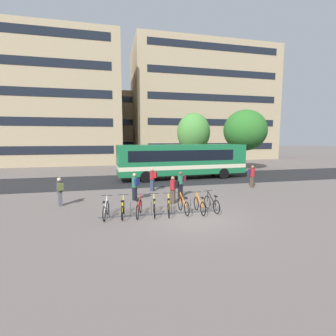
{
  "coord_description": "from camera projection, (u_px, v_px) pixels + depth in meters",
  "views": [
    {
      "loc": [
        -3.89,
        -11.09,
        3.79
      ],
      "look_at": [
        -0.04,
        5.33,
        1.76
      ],
      "focal_mm": 26.47,
      "sensor_mm": 36.0,
      "label": 1
    }
  ],
  "objects": [
    {
      "name": "commuter_navy_pack_0",
      "position": [
        252.0,
        175.0,
        19.07
      ],
      "size": [
        0.58,
        0.6,
        1.72
      ],
      "rotation": [
        0.0,
        0.0,
        5.43
      ],
      "color": "#47382D",
      "rests_on": "ground"
    },
    {
      "name": "parked_bicycle_yellow_1",
      "position": [
        123.0,
        209.0,
        11.98
      ],
      "size": [
        0.52,
        1.72,
        0.99
      ],
      "rotation": [
        0.0,
        0.0,
        1.45
      ],
      "color": "black",
      "rests_on": "ground"
    },
    {
      "name": "parked_bicycle_black_7",
      "position": [
        212.0,
        204.0,
        12.95
      ],
      "size": [
        0.52,
        1.72,
        0.99
      ],
      "rotation": [
        0.0,
        0.0,
        1.64
      ],
      "color": "black",
      "rests_on": "ground"
    },
    {
      "name": "commuter_maroon_pack_5",
      "position": [
        181.0,
        182.0,
        15.95
      ],
      "size": [
        0.6,
        0.5,
        1.67
      ],
      "rotation": [
        0.0,
        0.0,
        3.57
      ],
      "color": "black",
      "rests_on": "ground"
    },
    {
      "name": "parked_bicycle_red_2",
      "position": [
        139.0,
        208.0,
        12.11
      ],
      "size": [
        0.63,
        1.68,
        0.99
      ],
      "rotation": [
        0.0,
        0.0,
        1.31
      ],
      "color": "black",
      "rests_on": "ground"
    },
    {
      "name": "bike_rack",
      "position": [
        161.0,
        213.0,
        12.38
      ],
      "size": [
        6.1,
        0.25,
        0.7
      ],
      "rotation": [
        0.0,
        0.0,
        -0.03
      ],
      "color": "#47474C",
      "rests_on": "ground"
    },
    {
      "name": "parked_bicycle_yellow_4",
      "position": [
        168.0,
        207.0,
        12.36
      ],
      "size": [
        0.54,
        1.7,
        0.99
      ],
      "rotation": [
        0.0,
        0.0,
        1.38
      ],
      "color": "black",
      "rests_on": "ground"
    },
    {
      "name": "commuter_black_pack_2",
      "position": [
        173.0,
        188.0,
        14.34
      ],
      "size": [
        0.61,
        0.54,
        1.62
      ],
      "rotation": [
        0.0,
        0.0,
        2.57
      ],
      "color": "#47382D",
      "rests_on": "ground"
    },
    {
      "name": "parked_bicycle_orange_5",
      "position": [
        183.0,
        205.0,
        12.62
      ],
      "size": [
        0.52,
        1.72,
        0.99
      ],
      "rotation": [
        0.0,
        0.0,
        1.62
      ],
      "color": "black",
      "rests_on": "ground"
    },
    {
      "name": "parked_bicycle_white_0",
      "position": [
        106.0,
        210.0,
        11.84
      ],
      "size": [
        0.52,
        1.71,
        0.99
      ],
      "rotation": [
        0.0,
        0.0,
        1.44
      ],
      "color": "black",
      "rests_on": "ground"
    },
    {
      "name": "building_left_wing",
      "position": [
        48.0,
        102.0,
        37.29
      ],
      "size": [
        21.29,
        12.1,
        18.59
      ],
      "color": "tan",
      "rests_on": "ground"
    },
    {
      "name": "bus_lane_asphalt",
      "position": [
        154.0,
        180.0,
        22.83
      ],
      "size": [
        80.0,
        7.2,
        0.01
      ],
      "primitive_type": "cube",
      "color": "#232326",
      "rests_on": "ground"
    },
    {
      "name": "street_tree_0",
      "position": [
        245.0,
        130.0,
        29.08
      ],
      "size": [
        5.01,
        5.01,
        7.12
      ],
      "color": "brown",
      "rests_on": "ground"
    },
    {
      "name": "commuter_olive_pack_4",
      "position": [
        60.0,
        190.0,
        13.83
      ],
      "size": [
        0.49,
        0.6,
        1.62
      ],
      "rotation": [
        0.0,
        0.0,
        1.96
      ],
      "color": "#565660",
      "rests_on": "ground"
    },
    {
      "name": "ground",
      "position": [
        194.0,
        217.0,
        12.06
      ],
      "size": [
        200.0,
        200.0,
        0.0
      ],
      "primitive_type": "plane",
      "color": "#6B605B"
    },
    {
      "name": "street_tree_1",
      "position": [
        193.0,
        133.0,
        30.63
      ],
      "size": [
        4.08,
        4.08,
        6.9
      ],
      "color": "brown",
      "rests_on": "ground"
    },
    {
      "name": "parked_bicycle_orange_6",
      "position": [
        199.0,
        205.0,
        12.64
      ],
      "size": [
        0.52,
        1.72,
        0.99
      ],
      "rotation": [
        0.0,
        0.0,
        1.56
      ],
      "color": "black",
      "rests_on": "ground"
    },
    {
      "name": "city_bus",
      "position": [
        183.0,
        160.0,
        23.25
      ],
      "size": [
        12.13,
        3.17,
        3.2
      ],
      "rotation": [
        0.0,
        0.0,
        0.05
      ],
      "color": "#196B3D",
      "rests_on": "ground"
    },
    {
      "name": "commuter_navy_pack_1",
      "position": [
        135.0,
        185.0,
        15.09
      ],
      "size": [
        0.53,
        0.61,
        1.69
      ],
      "rotation": [
        0.0,
        0.0,
        2.1
      ],
      "color": "black",
      "rests_on": "ground"
    },
    {
      "name": "commuter_red_pack_3",
      "position": [
        153.0,
        178.0,
        17.74
      ],
      "size": [
        0.6,
        0.55,
        1.69
      ],
      "rotation": [
        0.0,
        0.0,
        2.53
      ],
      "color": "#2D3851",
      "rests_on": "ground"
    },
    {
      "name": "parked_bicycle_yellow_3",
      "position": [
        154.0,
        207.0,
        12.26
      ],
      "size": [
        0.52,
        1.71,
        0.99
      ],
      "rotation": [
        0.0,
        0.0,
        1.43
      ],
      "color": "black",
      "rests_on": "ground"
    },
    {
      "name": "building_right_wing",
      "position": [
        201.0,
        105.0,
        47.53
      ],
      "size": [
        25.68,
        13.04,
        20.24
      ],
      "color": "tan",
      "rests_on": "ground"
    },
    {
      "name": "building_centre_block",
      "position": [
        113.0,
        126.0,
        51.34
      ],
      "size": [
        19.05,
        10.27,
        12.73
      ],
      "color": "tan",
      "rests_on": "ground"
    }
  ]
}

